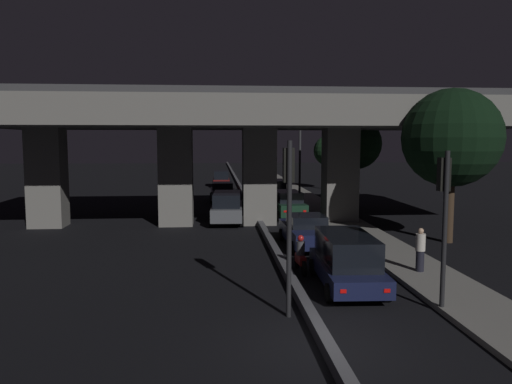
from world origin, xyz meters
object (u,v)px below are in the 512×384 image
object	(u,v)px
car_dark_blue_second	(306,231)
car_dark_green_third	(288,204)
car_dark_blue_lead	(347,259)
car_dark_red_third_oncoming	(221,178)
car_white_fourth	(274,191)
motorcycle_red_filtering_near	(301,257)
traffic_light_right_of_median	(444,203)
traffic_light_left_of_median	(289,197)
car_grey_lead_oncoming	(227,207)
car_dark_red_fifth	(263,184)
pedestrian_on_sidewalk	(420,250)
car_grey_second_oncoming	(222,192)
street_lamp	(296,139)

from	to	relation	value
car_dark_blue_second	car_dark_green_third	world-z (taller)	car_dark_green_third
car_dark_blue_lead	car_dark_blue_second	bearing A→B (deg)	4.11
car_dark_green_third	car_dark_red_third_oncoming	distance (m)	22.52
car_white_fourth	motorcycle_red_filtering_near	size ratio (longest dim) A/B	2.51
traffic_light_right_of_median	car_dark_red_third_oncoming	xyz separation A→B (m)	(-5.85, 39.98, -2.27)
traffic_light_right_of_median	motorcycle_red_filtering_near	world-z (taller)	traffic_light_right_of_median
traffic_light_left_of_median	motorcycle_red_filtering_near	size ratio (longest dim) A/B	2.82
car_dark_red_third_oncoming	motorcycle_red_filtering_near	size ratio (longest dim) A/B	2.27
traffic_light_left_of_median	traffic_light_right_of_median	bearing A→B (deg)	0.04
traffic_light_right_of_median	car_grey_lead_oncoming	bearing A→B (deg)	109.78
car_dark_green_third	car_dark_red_third_oncoming	bearing A→B (deg)	7.72
car_dark_blue_lead	car_dark_red_third_oncoming	distance (m)	37.55
car_dark_red_fifth	pedestrian_on_sidewalk	distance (m)	28.96
car_dark_red_fifth	car_grey_lead_oncoming	world-z (taller)	car_grey_lead_oncoming
car_white_fourth	motorcycle_red_filtering_near	world-z (taller)	car_white_fourth
car_grey_second_oncoming	motorcycle_red_filtering_near	bearing A→B (deg)	6.07
street_lamp	motorcycle_red_filtering_near	distance (m)	21.76
car_grey_second_oncoming	motorcycle_red_filtering_near	xyz separation A→B (m)	(2.60, -22.28, -0.18)
car_dark_blue_lead	car_grey_lead_oncoming	bearing A→B (deg)	17.74
car_dark_blue_lead	car_dark_green_third	xyz separation A→B (m)	(0.22, 15.20, -0.05)
car_white_fourth	car_dark_red_fifth	bearing A→B (deg)	-0.38
motorcycle_red_filtering_near	car_grey_second_oncoming	bearing A→B (deg)	3.09
car_dark_red_fifth	car_dark_blue_second	bearing A→B (deg)	178.32
car_dark_blue_second	car_dark_red_fifth	distance (m)	23.47
car_dark_blue_lead	pedestrian_on_sidewalk	world-z (taller)	car_dark_blue_lead
street_lamp	pedestrian_on_sidewalk	bearing A→B (deg)	-87.19
car_grey_second_oncoming	car_dark_green_third	bearing A→B (deg)	23.68
car_dark_green_third	traffic_light_right_of_median	bearing A→B (deg)	-176.58
traffic_light_right_of_median	car_dark_green_third	size ratio (longest dim) A/B	1.01
street_lamp	car_dark_red_fifth	xyz separation A→B (m)	(-1.93, 6.94, -4.15)
car_dark_blue_lead	car_dark_green_third	size ratio (longest dim) A/B	1.06
car_dark_blue_second	car_white_fourth	world-z (taller)	car_white_fourth
car_dark_blue_lead	car_white_fourth	xyz separation A→B (m)	(0.16, 22.41, 0.02)
street_lamp	car_dark_green_third	world-z (taller)	street_lamp
traffic_light_left_of_median	pedestrian_on_sidewalk	distance (m)	7.00
traffic_light_left_of_median	car_dark_green_third	world-z (taller)	traffic_light_left_of_median
car_dark_red_third_oncoming	car_dark_blue_lead	bearing A→B (deg)	5.94
traffic_light_left_of_median	car_dark_blue_second	xyz separation A→B (m)	(2.17, 9.08, -2.61)
car_dark_green_third	car_white_fourth	world-z (taller)	car_white_fourth
car_dark_blue_lead	car_grey_second_oncoming	xyz separation A→B (m)	(-3.83, 24.19, -0.16)
traffic_light_right_of_median	car_dark_green_third	bearing A→B (deg)	95.93
car_white_fourth	motorcycle_red_filtering_near	bearing A→B (deg)	174.75
car_dark_green_third	motorcycle_red_filtering_near	world-z (taller)	car_dark_green_third
car_grey_lead_oncoming	traffic_light_right_of_median	bearing A→B (deg)	22.55
traffic_light_left_of_median	car_grey_second_oncoming	world-z (taller)	traffic_light_left_of_median
car_dark_blue_second	pedestrian_on_sidewalk	size ratio (longest dim) A/B	2.99
car_dark_blue_second	car_dark_red_third_oncoming	distance (m)	31.11
car_grey_second_oncoming	car_dark_red_third_oncoming	world-z (taller)	car_dark_red_third_oncoming
car_dark_blue_lead	car_dark_red_third_oncoming	xyz separation A→B (m)	(-3.77, 37.36, -0.04)
street_lamp	car_dark_red_third_oncoming	world-z (taller)	street_lamp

